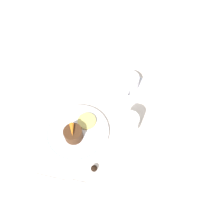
# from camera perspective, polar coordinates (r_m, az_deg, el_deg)

# --- Properties ---
(ground_plane) EXTENTS (3.00, 3.00, 0.00)m
(ground_plane) POSITION_cam_1_polar(r_m,az_deg,el_deg) (0.80, -5.16, -5.84)
(ground_plane) COLOR white
(dinner_plate) EXTENTS (0.23, 0.23, 0.01)m
(dinner_plate) POSITION_cam_1_polar(r_m,az_deg,el_deg) (0.80, -9.09, -5.11)
(dinner_plate) COLOR white
(dinner_plate) RESTS_ON ground_plane
(saucer) EXTENTS (0.16, 0.16, 0.01)m
(saucer) POSITION_cam_1_polar(r_m,az_deg,el_deg) (0.91, 4.39, 6.28)
(saucer) COLOR white
(saucer) RESTS_ON ground_plane
(coffee_cup) EXTENTS (0.11, 0.08, 0.06)m
(coffee_cup) POSITION_cam_1_polar(r_m,az_deg,el_deg) (0.88, 4.32, 7.83)
(coffee_cup) COLOR white
(coffee_cup) RESTS_ON saucer
(spoon) EXTENTS (0.03, 0.12, 0.00)m
(spoon) POSITION_cam_1_polar(r_m,az_deg,el_deg) (0.88, 3.95, 4.24)
(spoon) COLOR silver
(spoon) RESTS_ON saucer
(wine_glass) EXTENTS (0.06, 0.06, 0.12)m
(wine_glass) POSITION_cam_1_polar(r_m,az_deg,el_deg) (0.73, 4.53, -3.22)
(wine_glass) COLOR silver
(wine_glass) RESTS_ON ground_plane
(fork) EXTENTS (0.03, 0.17, 0.01)m
(fork) POSITION_cam_1_polar(r_m,az_deg,el_deg) (0.75, -12.13, -17.27)
(fork) COLOR silver
(fork) RESTS_ON ground_plane
(dessert_cake) EXTENTS (0.06, 0.06, 0.04)m
(dessert_cake) POSITION_cam_1_polar(r_m,az_deg,el_deg) (0.77, -10.06, -5.66)
(dessert_cake) COLOR #4C2D19
(dessert_cake) RESTS_ON dinner_plate
(carrot_garnish) EXTENTS (0.05, 0.03, 0.02)m
(carrot_garnish) POSITION_cam_1_polar(r_m,az_deg,el_deg) (0.75, -10.40, -4.63)
(carrot_garnish) COLOR orange
(carrot_garnish) RESTS_ON dessert_cake
(pineapple_slice) EXTENTS (0.07, 0.07, 0.01)m
(pineapple_slice) POSITION_cam_1_polar(r_m,az_deg,el_deg) (0.81, -6.59, -2.35)
(pineapple_slice) COLOR #EFE075
(pineapple_slice) RESTS_ON dinner_plate
(chocolate_truffle) EXTENTS (0.02, 0.02, 0.02)m
(chocolate_truffle) POSITION_cam_1_polar(r_m,az_deg,el_deg) (0.74, -4.70, -14.47)
(chocolate_truffle) COLOR black
(chocolate_truffle) RESTS_ON ground_plane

